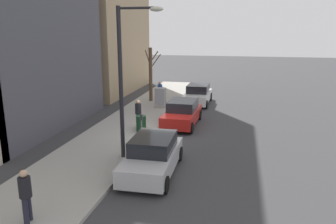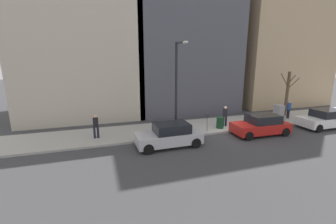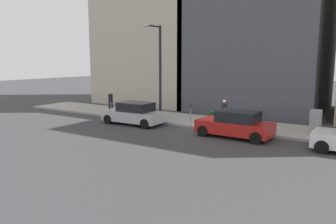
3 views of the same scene
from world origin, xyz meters
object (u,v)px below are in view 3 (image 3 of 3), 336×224
parking_meter (191,111)px  utility_box (315,123)px  parked_car_silver (134,114)px  pedestrian_far_corner (111,100)px  parked_car_red (235,125)px  pedestrian_midblock (224,111)px  office_block_center (262,26)px  trash_bin (212,118)px  streetlamp (158,65)px

parking_meter → utility_box: 7.56m
parked_car_silver → pedestrian_far_corner: size_ratio=2.55×
parked_car_red → pedestrian_far_corner: 11.98m
pedestrian_midblock → office_block_center: 11.50m
utility_box → trash_bin: size_ratio=1.59×
parking_meter → trash_bin: bearing=-71.8°
parking_meter → pedestrian_far_corner: (1.03, 8.02, 0.11)m
parked_car_silver → pedestrian_midblock: (2.37, -5.55, 0.35)m
trash_bin → office_block_center: bearing=0.4°
parked_car_red → trash_bin: (1.93, 2.31, -0.14)m
pedestrian_midblock → office_block_center: size_ratio=0.11×
streetlamp → office_block_center: size_ratio=0.45×
streetlamp → trash_bin: (0.62, -3.86, -3.42)m
parking_meter → office_block_center: bearing=-7.0°
parked_car_silver → utility_box: (2.41, -11.03, 0.11)m
pedestrian_midblock → pedestrian_far_corner: bearing=-1.1°
parked_car_red → office_block_center: bearing=12.9°
parking_meter → streetlamp: bearing=93.9°
parking_meter → pedestrian_far_corner: 8.09m
pedestrian_midblock → parked_car_silver: bearing=23.3°
parked_car_red → office_block_center: office_block_center is taller
parked_car_silver → parking_meter: 3.86m
utility_box → pedestrian_far_corner: pedestrian_far_corner is taller
parking_meter → utility_box: size_ratio=0.94×
parked_car_red → pedestrian_midblock: size_ratio=2.56×
utility_box → pedestrian_midblock: 5.49m
utility_box → streetlamp: 10.53m
streetlamp → pedestrian_midblock: bearing=-77.7°
parked_car_silver → parked_car_red: bearing=-90.5°
parked_car_red → parked_car_silver: 7.21m
parked_car_silver → trash_bin: parked_car_silver is taller
parked_car_silver → pedestrian_far_corner: (2.59, 4.50, 0.35)m
utility_box → pedestrian_far_corner: size_ratio=0.86×
parked_car_red → office_block_center: 13.83m
streetlamp → office_block_center: office_block_center is taller
parked_car_red → streetlamp: bearing=79.6°
utility_box → pedestrian_far_corner: bearing=89.3°
parked_car_red → parked_car_silver: bearing=92.2°
streetlamp → pedestrian_far_corner: streetlamp is taller
pedestrian_midblock → office_block_center: office_block_center is taller
parked_car_red → pedestrian_far_corner: pedestrian_far_corner is taller
streetlamp → parked_car_red: bearing=-102.0°
office_block_center → trash_bin: bearing=-179.6°
parked_car_red → parked_car_silver: same height
parking_meter → pedestrian_midblock: size_ratio=0.81×
streetlamp → trash_bin: bearing=-80.9°
trash_bin → parked_car_silver: bearing=112.3°
parked_car_red → utility_box: utility_box is taller
parked_car_red → utility_box: size_ratio=2.97×
parked_car_red → parked_car_silver: (-0.08, 7.21, 0.00)m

